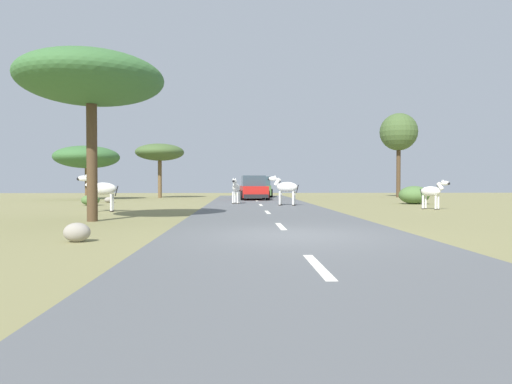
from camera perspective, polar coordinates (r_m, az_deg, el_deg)
ground_plane at (r=10.65m, az=4.99°, el=-5.70°), size 90.00×90.00×0.00m
road at (r=10.63m, az=4.15°, el=-5.58°), size 6.00×64.00×0.05m
lane_markings at (r=9.64m, az=4.79°, el=-6.11°), size 0.16×56.00×0.01m
zebra_0 at (r=26.06m, az=-2.57°, el=0.48°), size 0.58×1.60×1.51m
zebra_1 at (r=24.08m, az=3.76°, el=0.59°), size 1.65×0.88×1.63m
zebra_2 at (r=22.85m, az=21.55°, el=0.04°), size 1.09×1.30×1.43m
zebra_3 at (r=20.73m, az=-19.18°, el=0.34°), size 1.76×0.57×1.66m
car_0 at (r=38.28m, az=0.61°, el=0.56°), size 2.24×4.45×1.74m
car_1 at (r=32.70m, az=-0.33°, el=0.45°), size 2.19×4.43×1.74m
tree_0 at (r=36.39m, az=-20.76°, el=4.17°), size 4.85×4.85×4.07m
tree_1 at (r=40.97m, az=17.72°, el=7.23°), size 3.22×3.22×7.29m
tree_2 at (r=38.44m, az=-12.17°, el=4.93°), size 4.05×4.05×4.54m
tree_3 at (r=16.06m, az=-20.24°, el=13.24°), size 4.70×4.70×5.50m
bush_0 at (r=26.66m, az=-20.35°, el=-0.98°), size 1.00×0.90×0.60m
bush_1 at (r=28.31m, az=19.49°, el=-0.36°), size 1.80×1.62×1.08m
rock_2 at (r=30.04m, az=-18.24°, el=-0.96°), size 0.55×0.52×0.36m
rock_3 at (r=10.40m, az=-21.85°, el=-4.79°), size 0.57×0.41×0.42m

